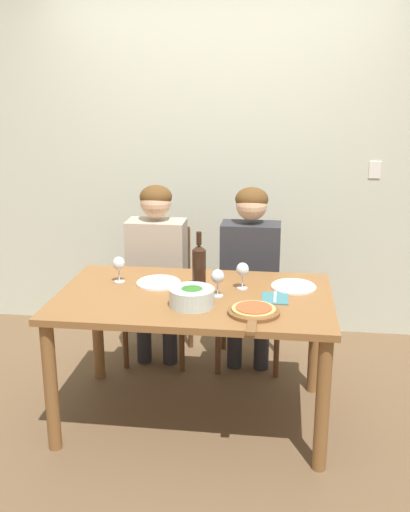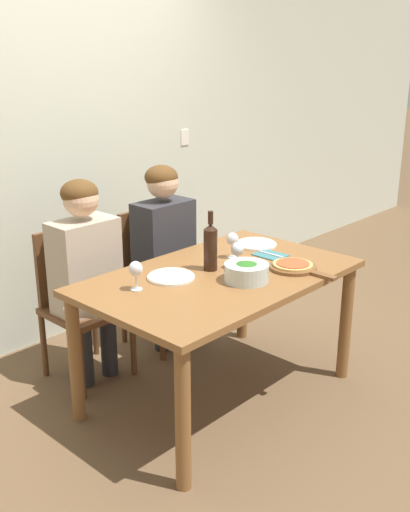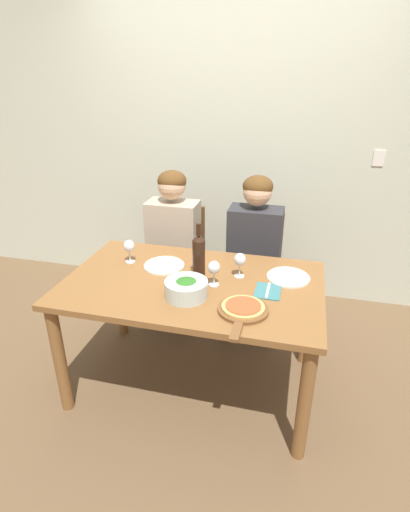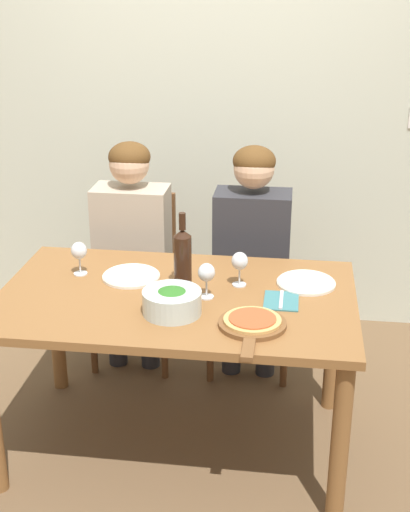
{
  "view_description": "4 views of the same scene",
  "coord_description": "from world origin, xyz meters",
  "px_view_note": "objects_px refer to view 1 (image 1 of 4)",
  "views": [
    {
      "loc": [
        0.45,
        -3.01,
        1.85
      ],
      "look_at": [
        0.04,
        0.13,
        0.93
      ],
      "focal_mm": 42.0,
      "sensor_mm": 36.0,
      "label": 1
    },
    {
      "loc": [
        -2.25,
        -1.99,
        1.86
      ],
      "look_at": [
        -0.1,
        0.02,
        0.87
      ],
      "focal_mm": 42.0,
      "sensor_mm": 36.0,
      "label": 2
    },
    {
      "loc": [
        0.57,
        -1.95,
        1.85
      ],
      "look_at": [
        0.05,
        0.11,
        0.87
      ],
      "focal_mm": 28.0,
      "sensor_mm": 36.0,
      "label": 3
    },
    {
      "loc": [
        0.48,
        -2.64,
        2.0
      ],
      "look_at": [
        0.12,
        0.04,
        0.91
      ],
      "focal_mm": 50.0,
      "sensor_mm": 36.0,
      "label": 4
    }
  ],
  "objects_px": {
    "person_woman": "(156,259)",
    "broccoli_bowl": "(192,297)",
    "person_man": "(250,262)",
    "wine_bottle": "(199,266)",
    "dinner_plate_left": "(159,283)",
    "chair_right": "(250,292)",
    "wine_glass_centre": "(218,278)",
    "pizza_on_board": "(254,312)",
    "chair_left": "(161,288)",
    "wine_glass_right": "(243,271)",
    "wine_glass_left": "(119,265)",
    "dinner_plate_right": "(293,286)",
    "fork_on_napkin": "(275,298)"
  },
  "relations": [
    {
      "from": "broccoli_bowl",
      "to": "person_woman",
      "type": "bearing_deg",
      "value": 112.95
    },
    {
      "from": "dinner_plate_left",
      "to": "dinner_plate_right",
      "type": "xyz_separation_m",
      "value": [
        0.76,
        0.03,
        0.0
      ]
    },
    {
      "from": "broccoli_bowl",
      "to": "wine_glass_right",
      "type": "distance_m",
      "value": 0.39
    },
    {
      "from": "person_woman",
      "to": "dinner_plate_left",
      "type": "distance_m",
      "value": 0.57
    },
    {
      "from": "person_woman",
      "to": "pizza_on_board",
      "type": "height_order",
      "value": "person_woman"
    },
    {
      "from": "dinner_plate_right",
      "to": "wine_glass_left",
      "type": "relative_size",
      "value": 1.67
    },
    {
      "from": "person_man",
      "to": "wine_glass_centre",
      "type": "distance_m",
      "value": 0.74
    },
    {
      "from": "chair_left",
      "to": "wine_glass_right",
      "type": "xyz_separation_m",
      "value": [
        0.61,
        -0.68,
        0.37
      ]
    },
    {
      "from": "broccoli_bowl",
      "to": "wine_glass_right",
      "type": "bearing_deg",
      "value": 51.48
    },
    {
      "from": "person_man",
      "to": "wine_bottle",
      "type": "distance_m",
      "value": 0.68
    },
    {
      "from": "person_woman",
      "to": "broccoli_bowl",
      "type": "height_order",
      "value": "person_woman"
    },
    {
      "from": "person_woman",
      "to": "wine_bottle",
      "type": "xyz_separation_m",
      "value": [
        0.37,
        -0.62,
        0.15
      ]
    },
    {
      "from": "pizza_on_board",
      "to": "wine_glass_left",
      "type": "distance_m",
      "value": 0.89
    },
    {
      "from": "pizza_on_board",
      "to": "wine_bottle",
      "type": "bearing_deg",
      "value": 133.88
    },
    {
      "from": "person_man",
      "to": "wine_glass_centre",
      "type": "bearing_deg",
      "value": -100.68
    },
    {
      "from": "chair_left",
      "to": "wine_glass_centre",
      "type": "bearing_deg",
      "value": -59.54
    },
    {
      "from": "chair_left",
      "to": "wine_bottle",
      "type": "distance_m",
      "value": 0.91
    },
    {
      "from": "wine_glass_right",
      "to": "fork_on_napkin",
      "type": "relative_size",
      "value": 0.84
    },
    {
      "from": "dinner_plate_left",
      "to": "wine_glass_centre",
      "type": "distance_m",
      "value": 0.4
    },
    {
      "from": "chair_left",
      "to": "pizza_on_board",
      "type": "distance_m",
      "value": 1.3
    },
    {
      "from": "dinner_plate_left",
      "to": "wine_glass_left",
      "type": "xyz_separation_m",
      "value": [
        -0.23,
        0.01,
        0.1
      ]
    },
    {
      "from": "dinner_plate_right",
      "to": "wine_glass_right",
      "type": "relative_size",
      "value": 1.67
    },
    {
      "from": "chair_left",
      "to": "broccoli_bowl",
      "type": "distance_m",
      "value": 1.1
    },
    {
      "from": "wine_glass_right",
      "to": "wine_glass_centre",
      "type": "relative_size",
      "value": 1.0
    },
    {
      "from": "wine_bottle",
      "to": "fork_on_napkin",
      "type": "bearing_deg",
      "value": -12.43
    },
    {
      "from": "chair_right",
      "to": "dinner_plate_right",
      "type": "relative_size",
      "value": 3.55
    },
    {
      "from": "broccoli_bowl",
      "to": "dinner_plate_left",
      "type": "bearing_deg",
      "value": 127.18
    },
    {
      "from": "broccoli_bowl",
      "to": "chair_left",
      "type": "bearing_deg",
      "value": 110.61
    },
    {
      "from": "wine_glass_right",
      "to": "wine_glass_centre",
      "type": "bearing_deg",
      "value": -131.44
    },
    {
      "from": "dinner_plate_left",
      "to": "wine_glass_centre",
      "type": "relative_size",
      "value": 1.67
    },
    {
      "from": "fork_on_napkin",
      "to": "broccoli_bowl",
      "type": "bearing_deg",
      "value": -159.04
    },
    {
      "from": "chair_right",
      "to": "broccoli_bowl",
      "type": "bearing_deg",
      "value": -104.24
    },
    {
      "from": "dinner_plate_left",
      "to": "wine_glass_centre",
      "type": "bearing_deg",
      "value": -23.74
    },
    {
      "from": "wine_bottle",
      "to": "pizza_on_board",
      "type": "xyz_separation_m",
      "value": [
        0.32,
        -0.33,
        -0.12
      ]
    },
    {
      "from": "wine_glass_left",
      "to": "person_man",
      "type": "bearing_deg",
      "value": 37.41
    },
    {
      "from": "person_woman",
      "to": "broccoli_bowl",
      "type": "xyz_separation_m",
      "value": [
        0.37,
        -0.87,
        0.07
      ]
    },
    {
      "from": "chair_left",
      "to": "person_man",
      "type": "distance_m",
      "value": 0.68
    },
    {
      "from": "chair_left",
      "to": "chair_right",
      "type": "height_order",
      "value": "same"
    },
    {
      "from": "person_man",
      "to": "chair_right",
      "type": "bearing_deg",
      "value": 90.0
    },
    {
      "from": "wine_glass_left",
      "to": "person_woman",
      "type": "bearing_deg",
      "value": 79.66
    },
    {
      "from": "wine_glass_left",
      "to": "wine_glass_centre",
      "type": "xyz_separation_m",
      "value": [
        0.59,
        -0.16,
        0.0
      ]
    },
    {
      "from": "wine_bottle",
      "to": "dinner_plate_right",
      "type": "xyz_separation_m",
      "value": [
        0.52,
        0.09,
        -0.13
      ]
    },
    {
      "from": "person_woman",
      "to": "person_man",
      "type": "relative_size",
      "value": 1.0
    },
    {
      "from": "chair_right",
      "to": "wine_glass_centre",
      "type": "relative_size",
      "value": 5.92
    },
    {
      "from": "wine_glass_centre",
      "to": "broccoli_bowl",
      "type": "bearing_deg",
      "value": -125.77
    },
    {
      "from": "chair_right",
      "to": "person_woman",
      "type": "bearing_deg",
      "value": -169.92
    },
    {
      "from": "chair_right",
      "to": "wine_bottle",
      "type": "height_order",
      "value": "wine_bottle"
    },
    {
      "from": "wine_bottle",
      "to": "wine_glass_left",
      "type": "bearing_deg",
      "value": 171.68
    },
    {
      "from": "chair_left",
      "to": "wine_glass_centre",
      "type": "relative_size",
      "value": 5.92
    },
    {
      "from": "pizza_on_board",
      "to": "wine_glass_centre",
      "type": "relative_size",
      "value": 2.65
    }
  ]
}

